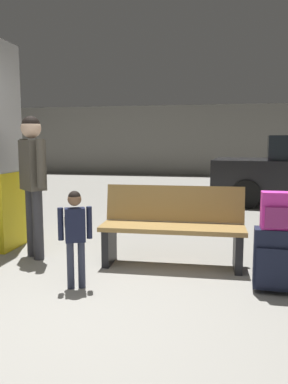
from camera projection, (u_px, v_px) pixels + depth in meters
name	position (u px, v px, depth m)	size (l,w,h in m)	color
ground_plane	(159.00, 221.00, 6.98)	(18.00, 18.00, 0.10)	gray
garage_back_wall	(195.00, 141.00, 15.40)	(18.00, 0.12, 2.80)	slate
bench	(173.00, 226.00, 4.36)	(1.62, 0.58, 0.89)	#9E7A42
suitcase	(275.00, 259.00, 3.56)	(0.39, 0.25, 0.60)	#191E33
backpack_bright	(277.00, 211.00, 3.50)	(0.28, 0.19, 0.34)	#D833A5
child	(75.00, 229.00, 3.63)	(0.29, 0.18, 0.94)	#33384C
adult	(33.00, 172.00, 4.55)	(0.47, 0.41, 1.69)	#38383D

